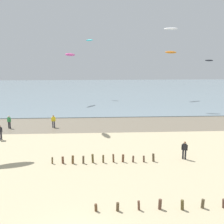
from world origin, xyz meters
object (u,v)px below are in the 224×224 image
object	(u,v)px
kite_aloft_3	(171,29)
kite_aloft_4	(209,60)
person_nearest_camera	(9,122)
person_by_waterline	(184,150)
person_mid_beach	(0,132)
kite_aloft_8	(70,55)
kite_aloft_2	(171,52)
kite_aloft_9	(89,40)
person_far_down_beach	(53,121)

from	to	relation	value
kite_aloft_3	kite_aloft_4	world-z (taller)	kite_aloft_3
person_nearest_camera	person_by_waterline	bearing A→B (deg)	-32.00
person_mid_beach	kite_aloft_8	distance (m)	27.10
kite_aloft_2	kite_aloft_3	distance (m)	11.93
person_by_waterline	kite_aloft_2	bearing A→B (deg)	77.32
kite_aloft_8	kite_aloft_4	bearing A→B (deg)	128.16
person_mid_beach	kite_aloft_3	bearing A→B (deg)	37.64
kite_aloft_8	kite_aloft_2	bearing A→B (deg)	133.04
person_nearest_camera	kite_aloft_4	world-z (taller)	kite_aloft_4
person_by_waterline	kite_aloft_9	size ratio (longest dim) A/B	0.86
person_far_down_beach	kite_aloft_9	bearing A→B (deg)	81.02
person_by_waterline	kite_aloft_9	bearing A→B (deg)	103.49
person_nearest_camera	kite_aloft_8	size ratio (longest dim) A/B	0.57
person_by_waterline	kite_aloft_8	size ratio (longest dim) A/B	0.57
kite_aloft_9	kite_aloft_8	bearing A→B (deg)	-75.56
kite_aloft_9	person_mid_beach	bearing A→B (deg)	-66.60
kite_aloft_2	kite_aloft_4	world-z (taller)	kite_aloft_2
person_mid_beach	kite_aloft_8	xyz separation A→B (m)	(5.88, 24.93, 8.84)
person_mid_beach	kite_aloft_9	bearing A→B (deg)	73.73
person_mid_beach	kite_aloft_2	world-z (taller)	kite_aloft_2
person_nearest_camera	person_far_down_beach	xyz separation A→B (m)	(5.82, 0.05, 0.00)
kite_aloft_3	kite_aloft_8	xyz separation A→B (m)	(-18.37, 6.23, -4.44)
kite_aloft_3	person_nearest_camera	bearing A→B (deg)	40.09
person_by_waterline	person_far_down_beach	xyz separation A→B (m)	(-13.88, 12.36, 0.00)
kite_aloft_8	kite_aloft_9	bearing A→B (deg)	-174.35
person_mid_beach	kite_aloft_3	world-z (taller)	kite_aloft_3
person_nearest_camera	person_mid_beach	bearing A→B (deg)	-83.46
person_by_waterline	kite_aloft_3	bearing A→B (deg)	78.69
person_nearest_camera	kite_aloft_4	size ratio (longest dim) A/B	0.90
person_by_waterline	kite_aloft_4	world-z (taller)	kite_aloft_4
person_by_waterline	person_nearest_camera	bearing A→B (deg)	148.00
kite_aloft_8	kite_aloft_3	bearing A→B (deg)	102.14
person_by_waterline	kite_aloft_9	world-z (taller)	kite_aloft_9
kite_aloft_3	person_mid_beach	bearing A→B (deg)	49.29
person_far_down_beach	person_nearest_camera	bearing A→B (deg)	-179.46
person_by_waterline	person_far_down_beach	distance (m)	18.59
kite_aloft_2	kite_aloft_4	size ratio (longest dim) A/B	1.69
person_nearest_camera	person_far_down_beach	distance (m)	5.82
kite_aloft_2	kite_aloft_3	xyz separation A→B (m)	(-3.08, -10.85, 3.89)
person_mid_beach	kite_aloft_4	world-z (taller)	kite_aloft_4
kite_aloft_4	kite_aloft_3	bearing A→B (deg)	-90.23
person_nearest_camera	kite_aloft_2	world-z (taller)	kite_aloft_2
person_nearest_camera	person_far_down_beach	size ratio (longest dim) A/B	1.00
kite_aloft_2	kite_aloft_9	world-z (taller)	kite_aloft_9
kite_aloft_3	kite_aloft_4	xyz separation A→B (m)	(11.40, 10.03, -5.64)
kite_aloft_8	person_nearest_camera	bearing A→B (deg)	12.67
kite_aloft_2	person_by_waterline	bearing A→B (deg)	50.55
person_nearest_camera	kite_aloft_2	xyz separation A→B (m)	(27.93, 24.31, 9.39)
kite_aloft_3	kite_aloft_9	distance (m)	20.35
person_by_waterline	kite_aloft_3	xyz separation A→B (m)	(5.15, 25.76, 13.27)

